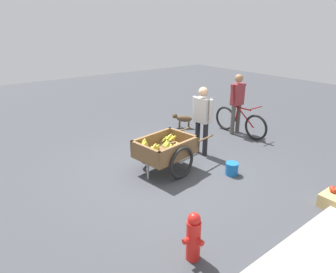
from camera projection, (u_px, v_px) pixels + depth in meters
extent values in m
plane|color=#3D3F44|center=(170.00, 172.00, 5.84)|extent=(24.00, 24.00, 0.00)
cube|color=brown|center=(165.00, 152.00, 5.76)|extent=(1.20, 0.95, 0.10)
cube|color=brown|center=(145.00, 152.00, 5.35)|extent=(0.18, 0.80, 0.24)
cube|color=brown|center=(183.00, 137.00, 6.05)|extent=(0.18, 0.80, 0.24)
cube|color=brown|center=(179.00, 150.00, 5.46)|extent=(1.10, 0.22, 0.24)
cube|color=brown|center=(152.00, 139.00, 5.94)|extent=(1.10, 0.22, 0.24)
torus|color=black|center=(182.00, 163.00, 5.50)|extent=(0.64, 0.15, 0.64)
torus|color=black|center=(150.00, 150.00, 6.08)|extent=(0.64, 0.15, 0.64)
cylinder|color=#9E9EA8|center=(165.00, 156.00, 5.79)|extent=(0.17, 0.88, 0.04)
cylinder|color=brown|center=(205.00, 139.00, 6.04)|extent=(0.55, 0.12, 0.04)
cylinder|color=brown|center=(180.00, 131.00, 6.48)|extent=(0.55, 0.12, 0.04)
cylinder|color=#9E9EA8|center=(148.00, 170.00, 5.53)|extent=(0.04, 0.04, 0.35)
ellipsoid|color=gold|center=(165.00, 140.00, 6.07)|extent=(0.18, 0.11, 0.14)
ellipsoid|color=gold|center=(165.00, 139.00, 6.05)|extent=(0.19, 0.12, 0.05)
ellipsoid|color=gold|center=(164.00, 139.00, 6.03)|extent=(0.18, 0.07, 0.14)
ellipsoid|color=gold|center=(166.00, 145.00, 5.80)|extent=(0.18, 0.05, 0.14)
ellipsoid|color=gold|center=(166.00, 144.00, 5.79)|extent=(0.19, 0.08, 0.10)
ellipsoid|color=gold|center=(166.00, 144.00, 5.78)|extent=(0.18, 0.07, 0.05)
ellipsoid|color=gold|center=(166.00, 144.00, 5.76)|extent=(0.19, 0.10, 0.10)
ellipsoid|color=gold|center=(166.00, 144.00, 5.74)|extent=(0.18, 0.10, 0.14)
ellipsoid|color=gold|center=(173.00, 139.00, 5.94)|extent=(0.18, 0.11, 0.13)
ellipsoid|color=gold|center=(173.00, 139.00, 5.93)|extent=(0.19, 0.12, 0.11)
ellipsoid|color=gold|center=(173.00, 139.00, 5.92)|extent=(0.19, 0.10, 0.05)
ellipsoid|color=gold|center=(172.00, 139.00, 5.90)|extent=(0.19, 0.09, 0.10)
ellipsoid|color=gold|center=(172.00, 138.00, 5.89)|extent=(0.18, 0.08, 0.13)
ellipsoid|color=gold|center=(154.00, 148.00, 5.49)|extent=(0.18, 0.08, 0.13)
ellipsoid|color=gold|center=(154.00, 148.00, 5.48)|extent=(0.19, 0.08, 0.10)
ellipsoid|color=gold|center=(154.00, 148.00, 5.46)|extent=(0.18, 0.06, 0.05)
ellipsoid|color=gold|center=(154.00, 147.00, 5.45)|extent=(0.19, 0.10, 0.10)
ellipsoid|color=gold|center=(154.00, 147.00, 5.43)|extent=(0.18, 0.08, 0.14)
ellipsoid|color=gold|center=(169.00, 138.00, 6.01)|extent=(0.18, 0.10, 0.14)
ellipsoid|color=gold|center=(169.00, 137.00, 5.99)|extent=(0.19, 0.09, 0.11)
ellipsoid|color=gold|center=(169.00, 137.00, 5.98)|extent=(0.19, 0.08, 0.04)
ellipsoid|color=gold|center=(169.00, 137.00, 5.96)|extent=(0.19, 0.11, 0.10)
ellipsoid|color=gold|center=(169.00, 137.00, 5.95)|extent=(0.18, 0.06, 0.14)
ellipsoid|color=gold|center=(172.00, 139.00, 6.07)|extent=(0.17, 0.07, 0.15)
ellipsoid|color=gold|center=(171.00, 139.00, 6.05)|extent=(0.19, 0.08, 0.05)
ellipsoid|color=gold|center=(171.00, 138.00, 6.03)|extent=(0.18, 0.10, 0.15)
ellipsoid|color=gold|center=(168.00, 145.00, 5.73)|extent=(0.18, 0.07, 0.13)
ellipsoid|color=gold|center=(167.00, 145.00, 5.71)|extent=(0.19, 0.09, 0.05)
ellipsoid|color=gold|center=(167.00, 145.00, 5.69)|extent=(0.18, 0.08, 0.14)
ellipsoid|color=gold|center=(157.00, 147.00, 5.76)|extent=(0.17, 0.07, 0.16)
ellipsoid|color=gold|center=(156.00, 147.00, 5.73)|extent=(0.18, 0.12, 0.04)
ellipsoid|color=gold|center=(156.00, 147.00, 5.71)|extent=(0.19, 0.07, 0.13)
ellipsoid|color=gold|center=(145.00, 146.00, 5.65)|extent=(0.18, 0.08, 0.14)
ellipsoid|color=gold|center=(144.00, 145.00, 5.64)|extent=(0.19, 0.06, 0.11)
ellipsoid|color=gold|center=(144.00, 145.00, 5.62)|extent=(0.19, 0.08, 0.05)
ellipsoid|color=gold|center=(144.00, 145.00, 5.61)|extent=(0.19, 0.06, 0.09)
ellipsoid|color=gold|center=(144.00, 145.00, 5.59)|extent=(0.18, 0.10, 0.14)
ellipsoid|color=gold|center=(171.00, 148.00, 5.57)|extent=(0.17, 0.09, 0.15)
ellipsoid|color=gold|center=(171.00, 148.00, 5.55)|extent=(0.19, 0.12, 0.08)
ellipsoid|color=gold|center=(170.00, 148.00, 5.54)|extent=(0.19, 0.06, 0.09)
ellipsoid|color=gold|center=(170.00, 148.00, 5.52)|extent=(0.17, 0.09, 0.15)
ellipsoid|color=gold|center=(177.00, 146.00, 5.66)|extent=(0.18, 0.07, 0.14)
ellipsoid|color=gold|center=(177.00, 146.00, 5.64)|extent=(0.18, 0.13, 0.09)
ellipsoid|color=gold|center=(176.00, 146.00, 5.62)|extent=(0.19, 0.12, 0.09)
ellipsoid|color=gold|center=(176.00, 146.00, 5.61)|extent=(0.18, 0.12, 0.14)
ellipsoid|color=gold|center=(145.00, 143.00, 5.70)|extent=(0.17, 0.08, 0.15)
ellipsoid|color=gold|center=(144.00, 142.00, 5.68)|extent=(0.19, 0.12, 0.08)
ellipsoid|color=gold|center=(144.00, 142.00, 5.66)|extent=(0.18, 0.13, 0.08)
ellipsoid|color=gold|center=(143.00, 142.00, 5.64)|extent=(0.17, 0.11, 0.14)
cylinder|color=black|center=(205.00, 139.00, 6.47)|extent=(0.11, 0.11, 0.76)
cylinder|color=black|center=(197.00, 137.00, 6.61)|extent=(0.11, 0.11, 0.76)
cube|color=#B7B2AD|center=(203.00, 110.00, 6.31)|extent=(0.25, 0.37, 0.54)
sphere|color=tan|center=(203.00, 92.00, 6.16)|extent=(0.21, 0.21, 0.21)
cylinder|color=#B7B2AD|center=(211.00, 111.00, 6.16)|extent=(0.08, 0.09, 0.48)
cylinder|color=#B7B2AD|center=(195.00, 107.00, 6.44)|extent=(0.08, 0.11, 0.49)
torus|color=black|center=(256.00, 127.00, 7.36)|extent=(0.08, 0.66, 0.66)
torus|color=black|center=(225.00, 118.00, 8.09)|extent=(0.08, 0.66, 0.66)
cylinder|color=maroon|center=(241.00, 108.00, 7.58)|extent=(0.05, 0.60, 0.04)
cylinder|color=maroon|center=(237.00, 113.00, 7.73)|extent=(0.04, 0.10, 0.45)
cylinder|color=maroon|center=(246.00, 118.00, 7.53)|extent=(0.05, 0.53, 0.43)
ellipsoid|color=black|center=(237.00, 104.00, 7.65)|extent=(0.20, 0.08, 0.06)
cylinder|color=maroon|center=(256.00, 108.00, 7.22)|extent=(0.46, 0.04, 0.03)
cylinder|color=#4C4742|center=(238.00, 118.00, 7.87)|extent=(0.11, 0.11, 0.78)
cylinder|color=#4C4742|center=(233.00, 120.00, 7.75)|extent=(0.11, 0.11, 0.78)
cube|color=maroon|center=(238.00, 94.00, 7.57)|extent=(0.34, 0.21, 0.56)
sphere|color=#9E704C|center=(239.00, 78.00, 7.42)|extent=(0.21, 0.21, 0.21)
cylinder|color=maroon|center=(243.00, 92.00, 7.69)|extent=(0.08, 0.14, 0.51)
cylinder|color=maroon|center=(232.00, 95.00, 7.43)|extent=(0.08, 0.14, 0.51)
ellipsoid|color=#4C3823|center=(184.00, 119.00, 8.25)|extent=(0.42, 0.45, 0.18)
sphere|color=#4C3823|center=(175.00, 116.00, 8.28)|extent=(0.14, 0.14, 0.14)
cylinder|color=#4C3823|center=(194.00, 118.00, 8.18)|extent=(0.09, 0.10, 0.12)
cylinder|color=#4C3823|center=(179.00, 125.00, 8.29)|extent=(0.04, 0.04, 0.18)
cylinder|color=#4C3823|center=(180.00, 124.00, 8.39)|extent=(0.04, 0.04, 0.18)
cylinder|color=#4C3823|center=(188.00, 126.00, 8.24)|extent=(0.04, 0.04, 0.18)
cylinder|color=#4C3823|center=(189.00, 124.00, 8.34)|extent=(0.04, 0.04, 0.18)
cylinder|color=red|center=(193.00, 240.00, 3.60)|extent=(0.18, 0.18, 0.55)
sphere|color=red|center=(194.00, 219.00, 3.48)|extent=(0.16, 0.16, 0.16)
cylinder|color=red|center=(187.00, 240.00, 3.51)|extent=(0.10, 0.07, 0.07)
cylinder|color=red|center=(200.00, 242.00, 3.49)|extent=(0.07, 0.10, 0.07)
cylinder|color=#1966B2|center=(232.00, 169.00, 5.71)|extent=(0.25, 0.25, 0.25)
cube|color=tan|center=(333.00, 200.00, 4.71)|extent=(0.44, 0.32, 0.22)
sphere|color=#B23319|center=(332.00, 190.00, 4.72)|extent=(0.09, 0.09, 0.09)
sphere|color=red|center=(332.00, 188.00, 4.75)|extent=(0.09, 0.09, 0.09)
sphere|color=#B23319|center=(334.00, 191.00, 4.69)|extent=(0.08, 0.08, 0.08)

